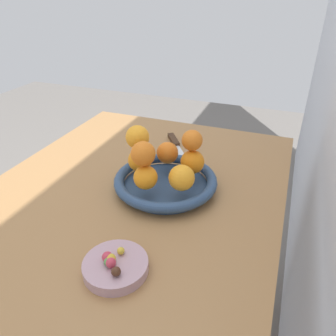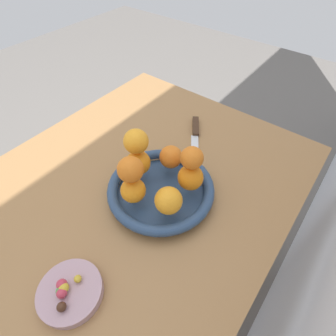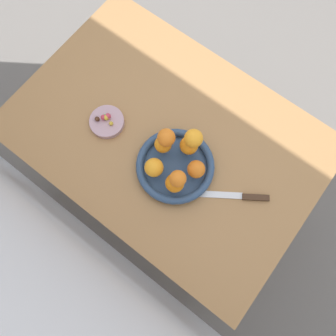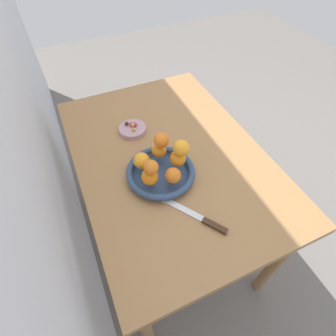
{
  "view_description": "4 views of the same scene",
  "coord_description": "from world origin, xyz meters",
  "px_view_note": "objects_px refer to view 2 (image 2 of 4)",
  "views": [
    {
      "loc": [
        0.57,
        0.34,
        1.22
      ],
      "look_at": [
        -0.06,
        0.1,
        0.82
      ],
      "focal_mm": 35.0,
      "sensor_mm": 36.0,
      "label": 1
    },
    {
      "loc": [
        0.21,
        0.34,
        1.28
      ],
      "look_at": [
        -0.08,
        0.12,
        0.88
      ],
      "focal_mm": 28.0,
      "sensor_mm": 36.0,
      "label": 2
    },
    {
      "loc": [
        -0.27,
        0.34,
        1.83
      ],
      "look_at": [
        -0.09,
        0.11,
        0.82
      ],
      "focal_mm": 35.0,
      "sensor_mm": 36.0,
      "label": 3
    },
    {
      "loc": [
        -0.7,
        0.32,
        1.55
      ],
      "look_at": [
        -0.12,
        0.06,
        0.8
      ],
      "focal_mm": 28.0,
      "sensor_mm": 36.0,
      "label": 4
    }
  ],
  "objects_px": {
    "orange_7": "(130,170)",
    "orange_0": "(190,177)",
    "orange_5": "(136,141)",
    "candy_ball_5": "(62,307)",
    "orange_6": "(192,158)",
    "candy_ball_3": "(78,279)",
    "candy_ball_4": "(62,284)",
    "candy_ball_1": "(60,291)",
    "candy_ball_2": "(64,288)",
    "orange_4": "(168,200)",
    "orange_3": "(133,190)",
    "candy_ball_0": "(62,293)",
    "candy_dish": "(71,292)",
    "dining_table": "(117,222)",
    "orange_2": "(138,163)",
    "orange_1": "(171,157)",
    "fruit_bowl": "(161,189)",
    "knife": "(195,139)"
  },
  "relations": [
    {
      "from": "orange_1",
      "to": "orange_7",
      "type": "distance_m",
      "value": 0.14
    },
    {
      "from": "orange_3",
      "to": "candy_ball_5",
      "type": "relative_size",
      "value": 3.34
    },
    {
      "from": "candy_ball_4",
      "to": "orange_5",
      "type": "bearing_deg",
      "value": -165.21
    },
    {
      "from": "orange_6",
      "to": "candy_ball_1",
      "type": "height_order",
      "value": "orange_6"
    },
    {
      "from": "orange_0",
      "to": "orange_5",
      "type": "relative_size",
      "value": 1.02
    },
    {
      "from": "candy_ball_4",
      "to": "candy_ball_2",
      "type": "bearing_deg",
      "value": 78.31
    },
    {
      "from": "dining_table",
      "to": "orange_2",
      "type": "height_order",
      "value": "orange_2"
    },
    {
      "from": "candy_dish",
      "to": "candy_ball_2",
      "type": "height_order",
      "value": "candy_ball_2"
    },
    {
      "from": "orange_5",
      "to": "candy_ball_0",
      "type": "height_order",
      "value": "orange_5"
    },
    {
      "from": "orange_3",
      "to": "candy_ball_2",
      "type": "distance_m",
      "value": 0.23
    },
    {
      "from": "orange_2",
      "to": "candy_ball_4",
      "type": "height_order",
      "value": "orange_2"
    },
    {
      "from": "candy_ball_3",
      "to": "orange_7",
      "type": "bearing_deg",
      "value": -167.78
    },
    {
      "from": "orange_5",
      "to": "knife",
      "type": "bearing_deg",
      "value": 171.78
    },
    {
      "from": "orange_7",
      "to": "orange_0",
      "type": "bearing_deg",
      "value": 138.76
    },
    {
      "from": "orange_2",
      "to": "candy_ball_2",
      "type": "distance_m",
      "value": 0.31
    },
    {
      "from": "orange_7",
      "to": "orange_1",
      "type": "bearing_deg",
      "value": 175.39
    },
    {
      "from": "orange_4",
      "to": "orange_7",
      "type": "relative_size",
      "value": 1.07
    },
    {
      "from": "orange_6",
      "to": "candy_ball_3",
      "type": "distance_m",
      "value": 0.34
    },
    {
      "from": "candy_ball_0",
      "to": "orange_4",
      "type": "bearing_deg",
      "value": 170.22
    },
    {
      "from": "orange_1",
      "to": "orange_5",
      "type": "xyz_separation_m",
      "value": [
        0.06,
        -0.06,
        0.06
      ]
    },
    {
      "from": "dining_table",
      "to": "knife",
      "type": "distance_m",
      "value": 0.34
    },
    {
      "from": "dining_table",
      "to": "candy_ball_1",
      "type": "relative_size",
      "value": 65.41
    },
    {
      "from": "orange_2",
      "to": "orange_4",
      "type": "relative_size",
      "value": 0.99
    },
    {
      "from": "orange_3",
      "to": "candy_ball_1",
      "type": "relative_size",
      "value": 3.47
    },
    {
      "from": "orange_4",
      "to": "candy_ball_2",
      "type": "bearing_deg",
      "value": -11.15
    },
    {
      "from": "knife",
      "to": "fruit_bowl",
      "type": "bearing_deg",
      "value": 12.15
    },
    {
      "from": "orange_0",
      "to": "fruit_bowl",
      "type": "bearing_deg",
      "value": -55.02
    },
    {
      "from": "candy_ball_1",
      "to": "candy_ball_4",
      "type": "xyz_separation_m",
      "value": [
        -0.01,
        -0.01,
        0.0
      ]
    },
    {
      "from": "orange_1",
      "to": "orange_2",
      "type": "height_order",
      "value": "orange_2"
    },
    {
      "from": "orange_2",
      "to": "candy_ball_3",
      "type": "relative_size",
      "value": 4.19
    },
    {
      "from": "candy_ball_1",
      "to": "orange_5",
      "type": "bearing_deg",
      "value": -164.43
    },
    {
      "from": "orange_2",
      "to": "candy_ball_3",
      "type": "height_order",
      "value": "orange_2"
    },
    {
      "from": "orange_5",
      "to": "candy_ball_2",
      "type": "bearing_deg",
      "value": 16.06
    },
    {
      "from": "orange_4",
      "to": "candy_ball_3",
      "type": "distance_m",
      "value": 0.24
    },
    {
      "from": "orange_0",
      "to": "candy_ball_2",
      "type": "distance_m",
      "value": 0.35
    },
    {
      "from": "candy_dish",
      "to": "orange_6",
      "type": "height_order",
      "value": "orange_6"
    },
    {
      "from": "orange_4",
      "to": "orange_7",
      "type": "bearing_deg",
      "value": -78.73
    },
    {
      "from": "orange_5",
      "to": "knife",
      "type": "relative_size",
      "value": 0.27
    },
    {
      "from": "fruit_bowl",
      "to": "orange_4",
      "type": "height_order",
      "value": "orange_4"
    },
    {
      "from": "orange_4",
      "to": "orange_7",
      "type": "distance_m",
      "value": 0.11
    },
    {
      "from": "orange_1",
      "to": "knife",
      "type": "xyz_separation_m",
      "value": [
        -0.16,
        -0.03,
        -0.06
      ]
    },
    {
      "from": "dining_table",
      "to": "candy_ball_0",
      "type": "distance_m",
      "value": 0.26
    },
    {
      "from": "orange_2",
      "to": "orange_4",
      "type": "xyz_separation_m",
      "value": [
        0.04,
        0.13,
        0.0
      ]
    },
    {
      "from": "candy_ball_0",
      "to": "candy_ball_3",
      "type": "relative_size",
      "value": 1.31
    },
    {
      "from": "fruit_bowl",
      "to": "orange_3",
      "type": "height_order",
      "value": "orange_3"
    },
    {
      "from": "dining_table",
      "to": "candy_ball_3",
      "type": "xyz_separation_m",
      "value": [
        0.17,
        0.09,
        0.12
      ]
    },
    {
      "from": "orange_2",
      "to": "candy_ball_5",
      "type": "relative_size",
      "value": 3.54
    },
    {
      "from": "orange_0",
      "to": "candy_ball_5",
      "type": "distance_m",
      "value": 0.37
    },
    {
      "from": "orange_4",
      "to": "candy_ball_3",
      "type": "xyz_separation_m",
      "value": [
        0.23,
        -0.04,
        -0.04
      ]
    },
    {
      "from": "orange_5",
      "to": "candy_ball_5",
      "type": "distance_m",
      "value": 0.36
    }
  ]
}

